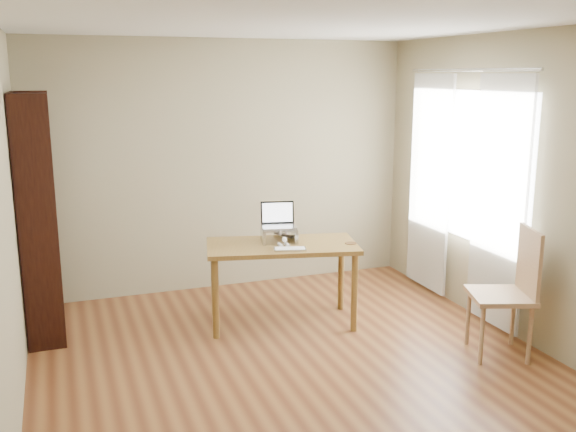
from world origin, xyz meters
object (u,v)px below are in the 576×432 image
object	(u,v)px
laptop	(277,220)
keyboard	(290,249)
bookshelf	(39,216)
cat	(277,234)
desk	(282,255)
chair	(509,286)

from	to	relation	value
laptop	keyboard	world-z (taller)	laptop
bookshelf	cat	size ratio (longest dim) A/B	4.37
desk	cat	distance (m)	0.20
desk	chair	world-z (taller)	chair
laptop	cat	size ratio (longest dim) A/B	0.72
bookshelf	cat	bearing A→B (deg)	-11.79
desk	cat	world-z (taller)	cat
chair	cat	bearing A→B (deg)	157.48
laptop	chair	xyz separation A→B (m)	(1.50, -1.38, -0.36)
laptop	bookshelf	bearing A→B (deg)	-178.66
keyboard	cat	xyz separation A→B (m)	(-0.00, 0.33, 0.05)
bookshelf	desk	size ratio (longest dim) A/B	1.44
desk	chair	size ratio (longest dim) A/B	1.38
keyboard	chair	distance (m)	1.83
laptop	keyboard	size ratio (longest dim) A/B	1.14
cat	desk	bearing A→B (deg)	-83.31
bookshelf	desk	distance (m)	2.14
cat	laptop	bearing A→B (deg)	79.24
bookshelf	chair	bearing A→B (deg)	-26.80
bookshelf	keyboard	world-z (taller)	bookshelf
laptop	chair	distance (m)	2.07
desk	laptop	bearing A→B (deg)	102.47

